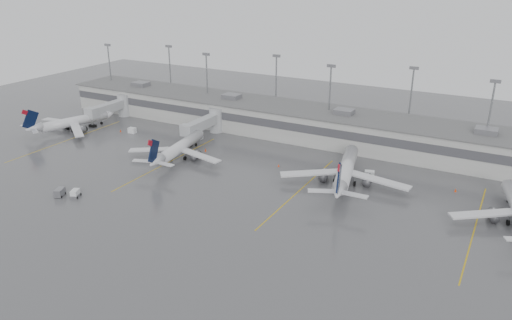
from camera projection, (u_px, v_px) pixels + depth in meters
The scene contains 19 objects.
ground at pixel (165, 218), 95.11m from camera, with size 260.00×260.00×0.00m, color #515153.
terminal at pixel (292, 121), 141.07m from camera, with size 152.00×17.00×9.45m.
light_masts at pixel (301, 89), 142.95m from camera, with size 142.40×8.00×20.60m.
jet_bridge_left at pixel (115, 107), 155.91m from camera, with size 4.00×17.20×7.00m.
jet_bridge_right at pixel (208, 123), 140.29m from camera, with size 4.00×17.20×7.00m.
stand_markings at pixel (230, 175), 114.75m from camera, with size 105.25×40.00×0.01m.
jet_far_left at pixel (71, 122), 144.81m from camera, with size 23.19×26.42×8.84m.
jet_mid_left at pixel (178, 148), 123.71m from camera, with size 24.77×27.97×9.09m.
jet_mid_right at pixel (346, 170), 109.02m from camera, with size 27.75×31.44×10.30m.
baggage_tug at pixel (75, 194), 103.63m from camera, with size 2.37×2.87×1.60m.
baggage_cart at pixel (60, 192), 103.99m from camera, with size 2.35×2.93×1.64m.
gse_uld_a at pixel (132, 130), 143.74m from camera, with size 2.16×1.44×1.53m, color white.
gse_uld_b at pixel (199, 136), 138.67m from camera, with size 2.14×1.43×1.51m, color white.
gse_uld_c at pixel (369, 174), 113.39m from camera, with size 2.15×1.43×1.52m, color white.
gse_loader at pixel (194, 128), 145.18m from camera, with size 1.86×2.97×1.86m, color slate.
cone_a at pixel (121, 131), 144.79m from camera, with size 0.42×0.42×0.67m, color #FF3E05.
cone_b at pixel (205, 150), 129.50m from camera, with size 0.49×0.49×0.77m, color #FF3E05.
cone_c at pixel (279, 165), 119.58m from camera, with size 0.40×0.40×0.64m, color #FF3E05.
cone_d at pixel (456, 190), 106.14m from camera, with size 0.47×0.47×0.76m, color #FF3E05.
Camera 1 is at (55.87, -65.98, 44.72)m, focal length 35.00 mm.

